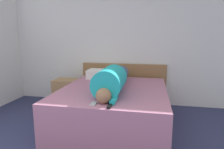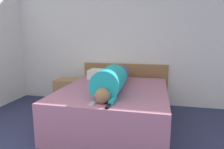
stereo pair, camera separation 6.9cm
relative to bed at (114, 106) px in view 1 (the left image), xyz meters
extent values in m
cube|color=white|center=(-0.12, 1.13, 1.00)|extent=(5.78, 0.06, 2.60)
cube|color=#B2708E|center=(0.00, 0.00, 0.00)|extent=(1.64, 1.90, 0.59)
cube|color=olive|center=(0.00, 1.06, 0.13)|extent=(1.76, 0.04, 0.84)
cube|color=#A37A51|center=(-1.10, 0.64, -0.02)|extent=(0.46, 0.39, 0.55)
sphere|color=#936B4C|center=(0.02, -0.74, 0.39)|extent=(0.19, 0.19, 0.19)
cylinder|color=#1EADB7|center=(0.02, -0.35, 0.49)|extent=(0.39, 0.66, 0.39)
cylinder|color=#47567A|center=(0.02, 0.36, 0.42)|extent=(0.26, 0.78, 0.26)
cylinder|color=#1EADB7|center=(0.13, -0.69, 0.33)|extent=(0.07, 0.22, 0.07)
cube|color=white|center=(-0.36, 0.73, 0.38)|extent=(0.58, 0.37, 0.17)
cube|color=black|center=(0.11, -0.85, 0.31)|extent=(0.04, 0.15, 0.02)
cube|color=#B2B7BC|center=(-0.10, -0.80, 0.30)|extent=(0.06, 0.13, 0.01)
camera|label=1|loc=(0.58, -3.01, 1.10)|focal=32.00mm
camera|label=2|loc=(0.64, -3.00, 1.10)|focal=32.00mm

